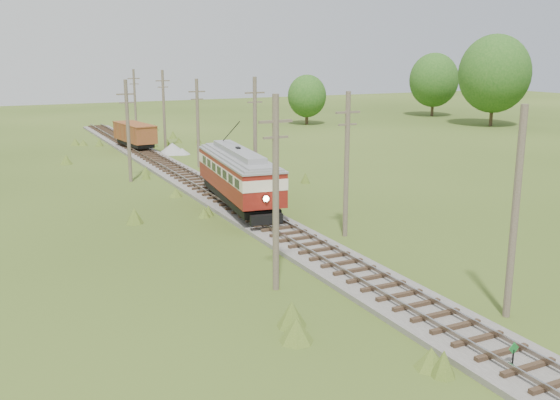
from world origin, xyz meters
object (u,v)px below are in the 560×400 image
gondola (135,134)px  gravel_pile (174,149)px  switch_marker (513,354)px  streetcar (238,173)px

gondola → gravel_pile: gondola is taller
switch_marker → gondola: bearing=89.8°
switch_marker → streetcar: (0.20, 25.18, 2.02)m
switch_marker → gravel_pile: gravel_pile is taller
gondola → gravel_pile: bearing=-58.7°
switch_marker → gondola: (0.20, 55.67, 1.28)m
gondola → streetcar: bearing=-97.3°
switch_marker → gondola: size_ratio=0.14×
streetcar → gravel_pile: 26.71m
switch_marker → gravel_pile: bearing=86.2°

